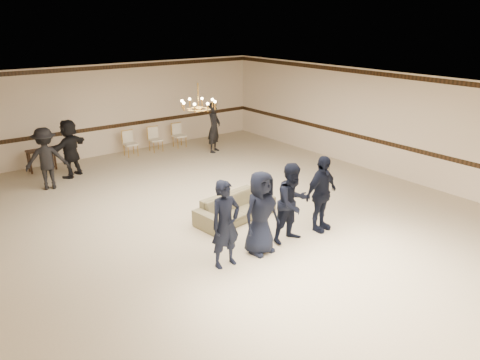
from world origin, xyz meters
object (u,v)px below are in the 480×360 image
object	(u,v)px
settee	(235,208)
adult_right	(214,128)
boy_c	(293,203)
console_table	(42,160)
boy_b	(261,213)
banquet_chair_mid	(156,140)
chandelier	(198,96)
boy_d	(321,194)
boy_a	(225,224)
banquet_chair_left	(130,144)
adult_left	(46,159)
banquet_chair_right	(179,136)
adult_mid	(70,148)

from	to	relation	value
settee	adult_right	distance (m)	6.11
boy_c	console_table	size ratio (longest dim) A/B	2.12
boy_b	banquet_chair_mid	bearing A→B (deg)	72.91
settee	chandelier	bearing A→B (deg)	88.00
boy_d	boy_b	bearing A→B (deg)	172.85
boy_a	banquet_chair_left	bearing A→B (deg)	78.76
adult_left	banquet_chair_right	distance (m)	5.55
chandelier	boy_d	distance (m)	3.86
settee	boy_c	bearing A→B (deg)	-85.95
boy_b	boy_c	distance (m)	0.90
adult_mid	console_table	xyz separation A→B (m)	(-0.61, 1.13, -0.55)
adult_mid	banquet_chair_left	xyz separation A→B (m)	(2.39, 0.93, -0.45)
settee	banquet_chair_left	world-z (taller)	banquet_chair_left
boy_c	boy_d	bearing A→B (deg)	-0.15
adult_left	banquet_chair_mid	bearing A→B (deg)	-143.71
boy_a	banquet_chair_left	size ratio (longest dim) A/B	2.01
banquet_chair_left	chandelier	bearing A→B (deg)	-91.36
adult_left	banquet_chair_right	size ratio (longest dim) A/B	2.01
boy_b	console_table	size ratio (longest dim) A/B	2.12
adult_left	boy_b	bearing A→B (deg)	125.61
console_table	boy_b	bearing A→B (deg)	-76.50
adult_mid	console_table	bearing A→B (deg)	-94.11
boy_b	banquet_chair_mid	xyz separation A→B (m)	(1.83, 8.31, -0.45)
boy_b	banquet_chair_mid	world-z (taller)	boy_b
banquet_chair_right	banquet_chair_left	bearing A→B (deg)	-179.95
banquet_chair_mid	banquet_chair_right	world-z (taller)	same
adult_right	console_table	world-z (taller)	adult_right
settee	banquet_chair_mid	xyz separation A→B (m)	(1.26, 6.64, 0.14)
chandelier	adult_mid	distance (m)	5.17
chandelier	banquet_chair_right	world-z (taller)	chandelier
banquet_chair_mid	console_table	distance (m)	4.01
adult_right	boy_a	bearing A→B (deg)	-156.80
boy_a	adult_left	bearing A→B (deg)	103.66
banquet_chair_mid	settee	bearing A→B (deg)	-95.29
banquet_chair_right	boy_b	bearing A→B (deg)	-108.79
boy_d	adult_left	world-z (taller)	adult_left
banquet_chair_mid	console_table	size ratio (longest dim) A/B	1.06
adult_mid	banquet_chair_right	size ratio (longest dim) A/B	2.01
adult_mid	chandelier	bearing A→B (deg)	82.40
settee	banquet_chair_mid	world-z (taller)	banquet_chair_mid
boy_b	banquet_chair_left	world-z (taller)	boy_b
settee	banquet_chair_right	distance (m)	7.01
adult_right	console_table	bearing A→B (deg)	130.68
banquet_chair_right	adult_right	bearing A→B (deg)	-61.88
settee	banquet_chair_left	xyz separation A→B (m)	(0.26, 6.64, 0.14)
adult_left	console_table	size ratio (longest dim) A/B	2.12
boy_d	banquet_chair_mid	xyz separation A→B (m)	(0.03, 8.31, -0.45)
boy_d	adult_mid	size ratio (longest dim) A/B	1.00
adult_right	boy_b	bearing A→B (deg)	-151.24
chandelier	adult_left	bearing A→B (deg)	128.65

